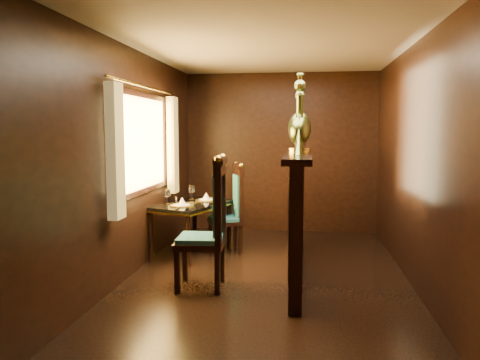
{
  "coord_description": "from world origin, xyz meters",
  "views": [
    {
      "loc": [
        0.4,
        -4.91,
        1.59
      ],
      "look_at": [
        -0.35,
        0.39,
        1.03
      ],
      "focal_mm": 35.0,
      "sensor_mm": 36.0,
      "label": 1
    }
  ],
  "objects_px": {
    "chair_right": "(233,205)",
    "peacock_left": "(299,118)",
    "peacock_right": "(300,114)",
    "dining_table": "(192,208)",
    "chair_left": "(212,219)"
  },
  "relations": [
    {
      "from": "dining_table",
      "to": "peacock_left",
      "type": "height_order",
      "value": "peacock_left"
    },
    {
      "from": "dining_table",
      "to": "chair_left",
      "type": "xyz_separation_m",
      "value": [
        0.53,
        -1.26,
        0.1
      ]
    },
    {
      "from": "peacock_left",
      "to": "chair_left",
      "type": "bearing_deg",
      "value": -152.22
    },
    {
      "from": "chair_left",
      "to": "peacock_right",
      "type": "xyz_separation_m",
      "value": [
        0.85,
        0.74,
        1.08
      ]
    },
    {
      "from": "peacock_right",
      "to": "peacock_left",
      "type": "bearing_deg",
      "value": -90.0
    },
    {
      "from": "peacock_left",
      "to": "peacock_right",
      "type": "bearing_deg",
      "value": 90.0
    },
    {
      "from": "peacock_left",
      "to": "peacock_right",
      "type": "distance_m",
      "value": 0.3
    },
    {
      "from": "dining_table",
      "to": "peacock_left",
      "type": "relative_size",
      "value": 1.78
    },
    {
      "from": "peacock_right",
      "to": "chair_right",
      "type": "bearing_deg",
      "value": 139.87
    },
    {
      "from": "chair_left",
      "to": "peacock_left",
      "type": "height_order",
      "value": "peacock_left"
    },
    {
      "from": "chair_right",
      "to": "dining_table",
      "type": "bearing_deg",
      "value": -177.4
    },
    {
      "from": "chair_left",
      "to": "chair_right",
      "type": "relative_size",
      "value": 1.15
    },
    {
      "from": "chair_left",
      "to": "peacock_left",
      "type": "bearing_deg",
      "value": 24.11
    },
    {
      "from": "chair_right",
      "to": "peacock_left",
      "type": "relative_size",
      "value": 1.62
    },
    {
      "from": "chair_right",
      "to": "peacock_left",
      "type": "distance_m",
      "value": 1.74
    }
  ]
}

